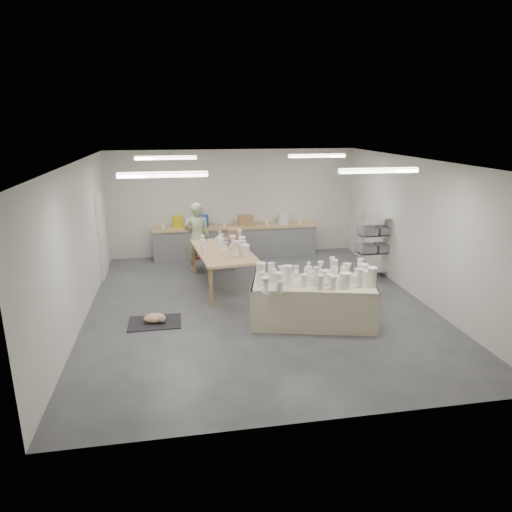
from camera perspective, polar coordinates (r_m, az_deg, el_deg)
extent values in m
plane|color=#424449|center=(9.75, 0.30, -6.09)|extent=(8.00, 8.00, 0.00)
cube|color=white|center=(9.03, 0.33, 11.71)|extent=(7.00, 8.00, 0.02)
cube|color=silver|center=(13.15, -2.83, 6.64)|extent=(7.00, 0.02, 3.00)
cube|color=silver|center=(5.58, 7.76, -7.33)|extent=(7.00, 0.02, 3.00)
cube|color=silver|center=(9.32, -21.36, 1.42)|extent=(0.02, 8.00, 3.00)
cube|color=silver|center=(10.47, 19.55, 3.16)|extent=(0.02, 8.00, 3.00)
cube|color=white|center=(11.91, -18.72, 2.54)|extent=(0.05, 0.90, 2.10)
cube|color=white|center=(7.40, -11.56, 9.94)|extent=(1.40, 0.12, 0.08)
cube|color=white|center=(8.15, 15.07, 10.29)|extent=(1.40, 0.12, 0.08)
cube|color=white|center=(10.88, -11.21, 11.96)|extent=(1.40, 0.12, 0.08)
cube|color=white|center=(11.41, 7.61, 12.31)|extent=(1.40, 0.12, 0.08)
cube|color=tan|center=(12.96, -2.61, 3.66)|extent=(4.60, 0.60, 0.06)
cube|color=slate|center=(13.07, -2.59, 1.74)|extent=(4.60, 0.55, 0.84)
cylinder|color=gold|center=(12.81, -9.75, 4.21)|extent=(0.30, 0.30, 0.34)
cylinder|color=#1F42AA|center=(12.83, -6.62, 4.36)|extent=(0.30, 0.30, 0.34)
cylinder|color=white|center=(13.17, 3.45, 4.74)|extent=(0.30, 0.30, 0.34)
cube|color=olive|center=(12.96, -1.30, 4.45)|extent=(0.40, 0.30, 0.28)
cylinder|color=white|center=(12.84, -11.52, 3.68)|extent=(0.10, 0.10, 0.14)
cylinder|color=white|center=(12.90, -3.94, 4.04)|extent=(0.10, 0.10, 0.14)
cylinder|color=white|center=(13.08, 1.30, 4.24)|extent=(0.10, 0.10, 0.14)
cylinder|color=white|center=(13.31, 5.54, 4.38)|extent=(0.10, 0.10, 0.14)
cylinder|color=silver|center=(11.32, 13.20, 1.50)|extent=(0.02, 0.02, 1.80)
cylinder|color=silver|center=(11.67, 17.00, 1.66)|extent=(0.02, 0.02, 1.80)
cylinder|color=silver|center=(11.71, 12.37, 2.05)|extent=(0.02, 0.02, 1.80)
cylinder|color=silver|center=(12.05, 16.08, 2.19)|extent=(0.02, 0.02, 1.80)
cube|color=silver|center=(11.88, 14.42, -1.65)|extent=(0.88, 0.48, 0.02)
cube|color=silver|center=(11.76, 14.58, 0.44)|extent=(0.88, 0.48, 0.02)
cube|color=silver|center=(11.64, 14.74, 2.57)|extent=(0.88, 0.48, 0.02)
cube|color=silver|center=(11.55, 14.90, 4.73)|extent=(0.88, 0.48, 0.02)
cube|color=slate|center=(11.64, 13.63, 0.96)|extent=(0.38, 0.42, 0.18)
cube|color=slate|center=(11.82, 15.59, 1.05)|extent=(0.38, 0.42, 0.18)
cube|color=slate|center=(11.53, 13.78, 3.11)|extent=(0.38, 0.42, 0.18)
cube|color=slate|center=(11.71, 15.76, 3.17)|extent=(0.38, 0.42, 0.18)
cube|color=olive|center=(8.86, 7.11, -6.10)|extent=(2.23, 1.40, 0.72)
cube|color=beige|center=(8.70, 7.21, -3.40)|extent=(2.52, 1.62, 0.03)
cube|color=beige|center=(8.38, 8.18, -7.14)|extent=(2.27, 0.58, 0.82)
cube|color=beige|center=(9.31, 6.17, -4.59)|extent=(2.27, 0.58, 0.82)
cube|color=tan|center=(10.59, -4.13, 0.59)|extent=(1.43, 2.46, 0.06)
cube|color=olive|center=(9.65, -6.44, -3.84)|extent=(0.08, 0.08, 0.82)
cube|color=olive|center=(9.75, -0.38, -3.50)|extent=(0.08, 0.08, 0.82)
cube|color=olive|center=(11.73, -7.16, -0.15)|extent=(0.08, 0.08, 0.82)
cube|color=olive|center=(11.82, -2.17, 0.10)|extent=(0.08, 0.08, 0.82)
ellipsoid|color=silver|center=(11.10, -3.92, 1.76)|extent=(0.26, 0.26, 0.12)
cylinder|color=#1F42AA|center=(11.27, -2.83, 1.82)|extent=(0.26, 0.26, 0.03)
cylinder|color=white|center=(11.31, -4.81, 2.07)|extent=(0.11, 0.11, 0.12)
cube|color=olive|center=(11.49, -2.61, 2.76)|extent=(0.32, 0.26, 0.28)
cube|color=black|center=(9.11, -12.53, -8.11)|extent=(1.00, 0.70, 0.02)
ellipsoid|color=white|center=(9.07, -12.57, -7.55)|extent=(0.43, 0.31, 0.17)
sphere|color=white|center=(8.97, -11.70, -7.66)|extent=(0.15, 0.15, 0.15)
imported|color=gray|center=(11.66, -7.38, 2.29)|extent=(0.67, 0.45, 1.82)
cylinder|color=red|center=(12.07, -7.34, -0.10)|extent=(0.40, 0.40, 0.04)
cylinder|color=silver|center=(12.11, -6.60, -0.85)|extent=(0.02, 0.02, 0.31)
cylinder|color=silver|center=(12.25, -7.64, -0.69)|extent=(0.02, 0.02, 0.31)
cylinder|color=silver|center=(12.00, -7.70, -1.06)|extent=(0.02, 0.02, 0.31)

